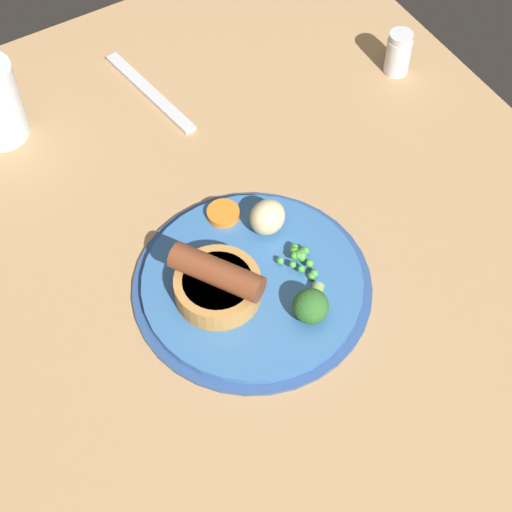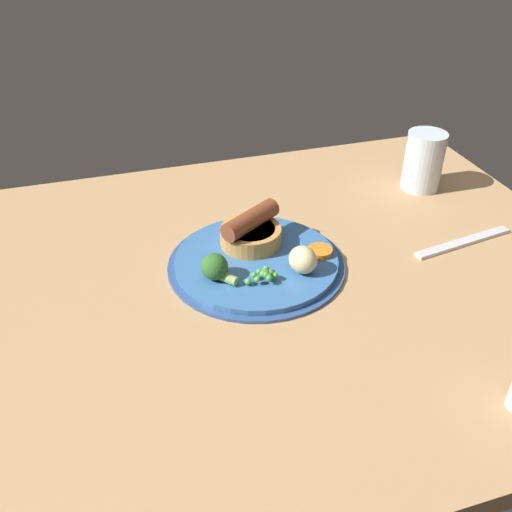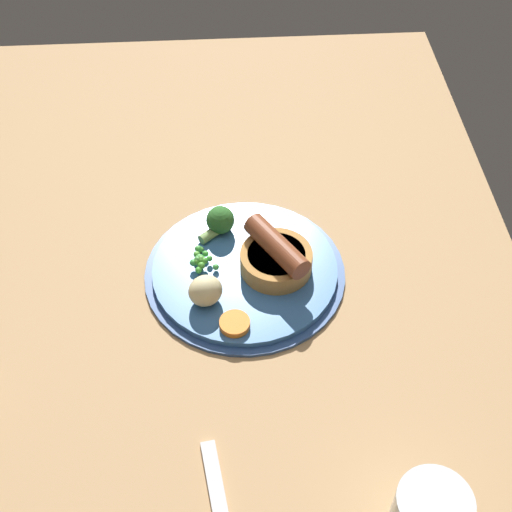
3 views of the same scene
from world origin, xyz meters
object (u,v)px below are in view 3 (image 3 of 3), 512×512
at_px(dinner_plate, 245,271).
at_px(carrot_slice_0, 235,324).
at_px(pea_pile, 201,259).
at_px(potato_chunk_0, 205,291).
at_px(broccoli_floret_near, 221,221).
at_px(sausage_pudding, 276,257).

height_order(dinner_plate, carrot_slice_0, carrot_slice_0).
bearing_deg(pea_pile, potato_chunk_0, -174.67).
relative_size(pea_pile, potato_chunk_0, 1.10).
relative_size(potato_chunk_0, carrot_slice_0, 1.14).
xyz_separation_m(broccoli_floret_near, carrot_slice_0, (-0.16, -0.01, -0.01)).
distance_m(pea_pile, broccoli_floret_near, 0.07).
distance_m(dinner_plate, broccoli_floret_near, 0.08).
relative_size(sausage_pudding, pea_pile, 2.16).
bearing_deg(sausage_pudding, broccoli_floret_near, 11.31).
bearing_deg(dinner_plate, pea_pile, 82.32).
bearing_deg(carrot_slice_0, broccoli_floret_near, 4.05).
bearing_deg(sausage_pudding, dinner_plate, 52.37).
bearing_deg(broccoli_floret_near, potato_chunk_0, -140.47).
xyz_separation_m(dinner_plate, carrot_slice_0, (-0.09, 0.02, 0.01)).
relative_size(broccoli_floret_near, carrot_slice_0, 1.39).
relative_size(sausage_pudding, carrot_slice_0, 2.70).
bearing_deg(potato_chunk_0, dinner_plate, -44.02).
bearing_deg(pea_pile, broccoli_floret_near, -24.82).
bearing_deg(sausage_pudding, pea_pile, 50.91).
bearing_deg(dinner_plate, broccoli_floret_near, 22.71).
height_order(sausage_pudding, broccoli_floret_near, sausage_pudding).
distance_m(sausage_pudding, broccoli_floret_near, 0.10).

